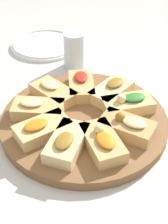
# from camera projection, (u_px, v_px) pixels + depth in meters

# --- Properties ---
(ground_plane) EXTENTS (3.00, 3.00, 0.00)m
(ground_plane) POSITION_uv_depth(u_px,v_px,m) (84.00, 124.00, 0.76)
(ground_plane) COLOR beige
(serving_board) EXTENTS (0.40, 0.40, 0.02)m
(serving_board) POSITION_uv_depth(u_px,v_px,m) (84.00, 121.00, 0.75)
(serving_board) COLOR brown
(serving_board) RESTS_ON ground_plane
(focaccia_slice_0) EXTENTS (0.13, 0.13, 0.05)m
(focaccia_slice_0) POSITION_uv_depth(u_px,v_px,m) (128.00, 104.00, 0.75)
(focaccia_slice_0) COLOR #DBB775
(focaccia_slice_0) RESTS_ON serving_board
(focaccia_slice_1) EXTENTS (0.12, 0.07, 0.04)m
(focaccia_slice_1) POSITION_uv_depth(u_px,v_px,m) (112.00, 91.00, 0.80)
(focaccia_slice_1) COLOR #E5C689
(focaccia_slice_1) RESTS_ON serving_board
(focaccia_slice_2) EXTENTS (0.13, 0.13, 0.04)m
(focaccia_slice_2) POSITION_uv_depth(u_px,v_px,m) (81.00, 85.00, 0.82)
(focaccia_slice_2) COLOR tan
(focaccia_slice_2) RESTS_ON serving_board
(focaccia_slice_3) EXTENTS (0.08, 0.13, 0.04)m
(focaccia_slice_3) POSITION_uv_depth(u_px,v_px,m) (53.00, 92.00, 0.79)
(focaccia_slice_3) COLOR tan
(focaccia_slice_3) RESTS_ON serving_board
(focaccia_slice_4) EXTENTS (0.12, 0.14, 0.04)m
(focaccia_slice_4) POSITION_uv_depth(u_px,v_px,m) (38.00, 109.00, 0.74)
(focaccia_slice_4) COLOR tan
(focaccia_slice_4) RESTS_ON serving_board
(focaccia_slice_5) EXTENTS (0.14, 0.10, 0.04)m
(focaccia_slice_5) POSITION_uv_depth(u_px,v_px,m) (42.00, 129.00, 0.68)
(focaccia_slice_5) COLOR #DBB775
(focaccia_slice_5) RESTS_ON serving_board
(focaccia_slice_6) EXTENTS (0.13, 0.10, 0.04)m
(focaccia_slice_6) POSITION_uv_depth(u_px,v_px,m) (67.00, 143.00, 0.65)
(focaccia_slice_6) COLOR #E5C689
(focaccia_slice_6) RESTS_ON serving_board
(focaccia_slice_7) EXTENTS (0.12, 0.14, 0.05)m
(focaccia_slice_7) POSITION_uv_depth(u_px,v_px,m) (102.00, 142.00, 0.65)
(focaccia_slice_7) COLOR tan
(focaccia_slice_7) RESTS_ON serving_board
(focaccia_slice_8) EXTENTS (0.08, 0.13, 0.05)m
(focaccia_slice_8) POSITION_uv_depth(u_px,v_px,m) (127.00, 126.00, 0.69)
(focaccia_slice_8) COLOR tan
(focaccia_slice_8) RESTS_ON serving_board
(plate_right) EXTENTS (0.23, 0.23, 0.02)m
(plate_right) POSITION_uv_depth(u_px,v_px,m) (45.00, 44.00, 1.08)
(plate_right) COLOR white
(plate_right) RESTS_ON ground_plane
(water_glass) EXTENTS (0.07, 0.07, 0.11)m
(water_glass) POSITION_uv_depth(u_px,v_px,m) (74.00, 50.00, 0.94)
(water_glass) COLOR silver
(water_glass) RESTS_ON ground_plane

